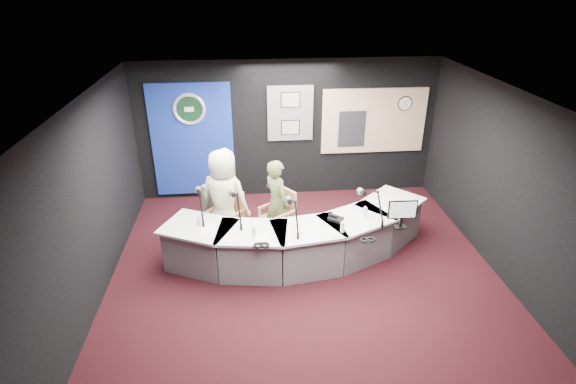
{
  "coord_description": "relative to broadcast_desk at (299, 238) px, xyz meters",
  "views": [
    {
      "loc": [
        -0.81,
        -5.6,
        4.27
      ],
      "look_at": [
        -0.2,
        0.8,
        1.1
      ],
      "focal_mm": 28.0,
      "sensor_mm": 36.0,
      "label": 1
    }
  ],
  "objects": [
    {
      "name": "armchair_right",
      "position": [
        -0.31,
        0.54,
        0.06
      ],
      "size": [
        0.68,
        0.68,
        0.87
      ],
      "primitive_type": null,
      "rotation": [
        0.0,
        0.0,
        -0.95
      ],
      "color": "tan",
      "rests_on": "ground"
    },
    {
      "name": "boom_mic_b",
      "position": [
        -0.97,
        0.03,
        0.68
      ],
      "size": [
        0.25,
        0.73,
        0.6
      ],
      "primitive_type": null,
      "color": "black",
      "rests_on": "broadcast_desk"
    },
    {
      "name": "headphones_near",
      "position": [
        0.92,
        -0.75,
        0.39
      ],
      "size": [
        0.2,
        0.2,
        0.03
      ],
      "primitive_type": "torus",
      "color": "black",
      "rests_on": "broadcast_desk"
    },
    {
      "name": "backdrop_panel",
      "position": [
        -1.85,
        2.42,
        0.88
      ],
      "size": [
        1.6,
        0.05,
        2.3
      ],
      "primitive_type": "cube",
      "color": "navy",
      "rests_on": "wall_back"
    },
    {
      "name": "wall_left",
      "position": [
        -2.95,
        -0.55,
        1.02
      ],
      "size": [
        0.02,
        6.0,
        2.8
      ],
      "primitive_type": "cube",
      "color": "black",
      "rests_on": "ground"
    },
    {
      "name": "wall_back",
      "position": [
        0.05,
        2.45,
        1.02
      ],
      "size": [
        6.0,
        0.02,
        2.8
      ],
      "primitive_type": "cube",
      "color": "black",
      "rests_on": "ground"
    },
    {
      "name": "booth_glow",
      "position": [
        1.8,
        2.41,
        1.18
      ],
      "size": [
        2.0,
        0.02,
        1.2
      ],
      "primitive_type": "cube",
      "color": "#D9C889",
      "rests_on": "booth_window_frame"
    },
    {
      "name": "pinboard",
      "position": [
        0.1,
        2.42,
        1.38
      ],
      "size": [
        0.9,
        0.04,
        1.1
      ],
      "primitive_type": "cube",
      "color": "slate",
      "rests_on": "wall_back"
    },
    {
      "name": "person_man",
      "position": [
        -1.19,
        0.57,
        0.49
      ],
      "size": [
        0.99,
        0.84,
        1.73
      ],
      "primitive_type": "imported",
      "rotation": [
        0.0,
        0.0,
        2.75
      ],
      "color": "beige",
      "rests_on": "ground"
    },
    {
      "name": "notepad",
      "position": [
        -0.6,
        -0.57,
        0.38
      ],
      "size": [
        0.27,
        0.35,
        0.0
      ],
      "primitive_type": "cube",
      "rotation": [
        0.0,
        0.0,
        0.14
      ],
      "color": "white",
      "rests_on": "broadcast_desk"
    },
    {
      "name": "draped_jacket",
      "position": [
        -1.36,
        0.77,
        0.24
      ],
      "size": [
        0.45,
        0.39,
        0.7
      ],
      "primitive_type": "cube",
      "rotation": [
        0.0,
        0.0,
        -0.67
      ],
      "color": "slate",
      "rests_on": "armchair_left"
    },
    {
      "name": "seal_center",
      "position": [
        -1.85,
        2.38,
        1.52
      ],
      "size": [
        0.48,
        0.01,
        0.48
      ],
      "primitive_type": "cylinder",
      "rotation": [
        1.57,
        0.0,
        0.0
      ],
      "color": "black",
      "rests_on": "backdrop_panel"
    },
    {
      "name": "paper_stack",
      "position": [
        -1.43,
        -0.14,
        0.38
      ],
      "size": [
        0.29,
        0.37,
        0.0
      ],
      "primitive_type": "cube",
      "rotation": [
        0.0,
        0.0,
        0.21
      ],
      "color": "white",
      "rests_on": "broadcast_desk"
    },
    {
      "name": "booth_window_frame",
      "position": [
        1.8,
        2.42,
        1.18
      ],
      "size": [
        2.12,
        0.06,
        1.32
      ],
      "primitive_type": "cube",
      "color": "tan",
      "rests_on": "wall_back"
    },
    {
      "name": "boom_mic_d",
      "position": [
        1.13,
        -0.1,
        0.68
      ],
      "size": [
        0.35,
        0.7,
        0.6
      ],
      "primitive_type": null,
      "color": "black",
      "rests_on": "broadcast_desk"
    },
    {
      "name": "person_woman",
      "position": [
        -0.31,
        0.54,
        0.39
      ],
      "size": [
        0.61,
        0.67,
        1.53
      ],
      "primitive_type": "imported",
      "rotation": [
        0.0,
        0.0,
        2.13
      ],
      "color": "#556032",
      "rests_on": "ground"
    },
    {
      "name": "framed_photo_upper",
      "position": [
        0.1,
        2.39,
        1.65
      ],
      "size": [
        0.34,
        0.02,
        0.27
      ],
      "primitive_type": "cube",
      "color": "gray",
      "rests_on": "pinboard"
    },
    {
      "name": "broadcast_desk",
      "position": [
        0.0,
        0.0,
        0.0
      ],
      "size": [
        4.5,
        1.9,
        0.75
      ],
      "primitive_type": null,
      "color": "#BABDBF",
      "rests_on": "ground"
    },
    {
      "name": "boom_mic_a",
      "position": [
        -1.54,
        0.19,
        0.68
      ],
      "size": [
        0.22,
        0.73,
        0.6
      ],
      "primitive_type": null,
      "color": "black",
      "rests_on": "broadcast_desk"
    },
    {
      "name": "ground",
      "position": [
        0.05,
        -0.55,
        -0.38
      ],
      "size": [
        6.0,
        6.0,
        0.0
      ],
      "primitive_type": "plane",
      "color": "black",
      "rests_on": "ground"
    },
    {
      "name": "agency_seal",
      "position": [
        -1.85,
        2.38,
        1.52
      ],
      "size": [
        0.63,
        0.07,
        0.63
      ],
      "primitive_type": "torus",
      "rotation": [
        1.57,
        0.0,
        0.0
      ],
      "color": "silver",
      "rests_on": "backdrop_panel"
    },
    {
      "name": "computer_monitor",
      "position": [
        1.51,
        -0.43,
        0.7
      ],
      "size": [
        0.47,
        0.04,
        0.32
      ],
      "primitive_type": "cube",
      "rotation": [
        0.0,
        0.0,
        -0.03
      ],
      "color": "black",
      "rests_on": "broadcast_desk"
    },
    {
      "name": "headphones_far",
      "position": [
        -0.63,
        -0.75,
        0.39
      ],
      "size": [
        0.21,
        0.21,
        0.03
      ],
      "primitive_type": "torus",
      "color": "black",
      "rests_on": "broadcast_desk"
    },
    {
      "name": "armchair_left",
      "position": [
        -1.19,
        0.57,
        0.12
      ],
      "size": [
        0.79,
        0.79,
        1.0
      ],
      "primitive_type": null,
      "rotation": [
        0.0,
        0.0,
        -0.67
      ],
      "color": "tan",
      "rests_on": "ground"
    },
    {
      "name": "equipment_rack",
      "position": [
        1.35,
        2.39,
        1.03
      ],
      "size": [
        0.55,
        0.02,
        0.75
      ],
      "primitive_type": "cube",
      "color": "black",
      "rests_on": "booth_window_frame"
    },
    {
      "name": "desk_phone",
      "position": [
        0.57,
        -0.12,
        0.4
      ],
      "size": [
        0.27,
        0.27,
        0.05
      ],
      "primitive_type": "cube",
      "rotation": [
        0.0,
        0.0,
        -0.73
      ],
      "color": "black",
      "rests_on": "broadcast_desk"
    },
    {
      "name": "framed_photo_lower",
      "position": [
        0.1,
        2.39,
        1.09
      ],
      "size": [
        0.34,
        0.02,
        0.27
      ],
      "primitive_type": "cube",
      "color": "gray",
      "rests_on": "pinboard"
    },
    {
      "name": "water_bottles",
      "position": [
        -0.25,
        -0.26,
        0.46
      ],
      "size": [
        2.67,
        0.49,
        0.18
      ],
      "primitive_type": null,
      "color": "silver",
      "rests_on": "broadcast_desk"
    },
    {
      "name": "wall_clock",
      "position": [
        2.4,
        2.39,
        1.52
      ],
      "size": [
        0.28,
        0.01,
        0.28
      ],
      "primitive_type": "cylinder",
      "rotation": [
        1.57,
        0.0,
        0.0
      ],
      "color": "white",
      "rests_on": "booth_window_frame"
    },
    {
      "name": "wall_front",
      "position": [
        0.05,
        -3.55,
        1.02
      ],
      "size": [
        6.0,
        0.02,
        2.8
      ],
      "primitive_type": "cube",
      "color": "black",
      "rests_on": "ground"
    },
    {
      "name": "boom_mic_c",
      "position": [
        -0.13,
        -0.3,
        0.68
      ],
      "size": [
        0.21,
        0.73,
        0.6
      ],
      "primitive_type": null,
      "color": "black",
      "rests_on": "broadcast_desk"
    },
    {
      "name": "ceiling",
      "position": [
        0.05,
        -0.55,
        2.42
      ],
      "size": [
        6.0,
        6.0,
        0.02
      ],
      "primitive_type": "cube",
      "color": "silver",
      "rests_on": "ground"
    },
    {
      "name": "wall_right",
      "position": [
        3.05,
        -0.55,
        1.02
      ],
      "size": [
        0.02,
        6.0,
        2.8
      ],
      "primitive_type": "cube",
      "color": "black",
      "rests_on": "ground"
    }
  ]
}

